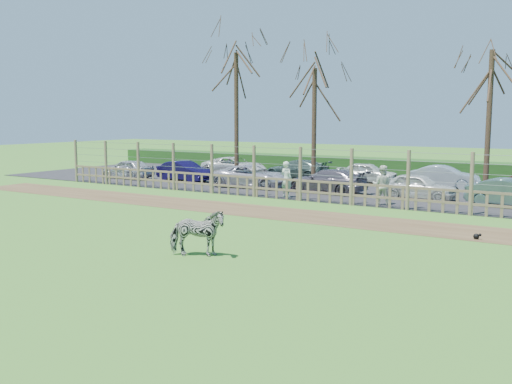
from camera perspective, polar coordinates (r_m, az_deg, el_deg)
The scene contains 22 objects.
ground at distance 19.71m, azimuth -6.32°, elevation -3.78°, with size 120.00×120.00×0.00m, color #65A238.
dirt_strip at distance 23.36m, azimuth 0.49°, elevation -1.95°, with size 34.00×2.80×0.01m, color brown.
asphalt at distance 32.24m, azimuth 9.73°, elevation 0.59°, with size 44.00×13.00×0.04m, color #232326.
hedge at distance 38.74m, azimuth 13.63°, elevation 2.41°, with size 46.00×2.00×1.10m, color #1E4716.
fence at distance 26.27m, azimuth 4.44°, elevation 0.84°, with size 30.16×0.16×2.50m.
tree_left at distance 33.33m, azimuth -1.99°, elevation 10.55°, with size 4.80×4.80×7.88m.
tree_mid at distance 31.93m, azimuth 5.86°, elevation 9.30°, with size 4.80×4.80×6.83m.
tree_right at distance 29.66m, azimuth 22.40°, elevation 9.65°, with size 4.80×4.80×7.35m.
zebra at distance 15.84m, azimuth -5.94°, elevation -4.10°, with size 0.72×1.57×1.33m, color gray.
visitor_a at distance 27.16m, azimuth 3.06°, elevation 1.28°, with size 0.63×0.41×1.72m, color beige.
visitor_b at distance 25.44m, azimuth 12.48°, elevation 0.69°, with size 0.84×0.65×1.72m, color beige.
crow at distance 19.36m, azimuth 21.20°, elevation -4.15°, with size 0.25×0.19×0.20m.
car_0 at distance 36.44m, azimuth -12.68°, elevation 2.28°, with size 1.42×3.52×1.20m, color #B9B7BD.
car_1 at distance 34.28m, azimuth -7.16°, elevation 2.08°, with size 1.27×3.64×1.20m, color #130D3F.
car_2 at distance 31.05m, azimuth -0.43°, elevation 1.58°, with size 1.99×4.32×1.20m, color #B9B5C2.
car_3 at distance 28.98m, azimuth 7.11°, elevation 1.10°, with size 1.68×4.13×1.20m, color slate.
car_4 at distance 27.57m, azimuth 15.91°, elevation 0.54°, with size 1.42×3.52×1.20m, color silver.
car_5 at distance 26.44m, azimuth 24.23°, elevation -0.12°, with size 1.27×3.64×1.20m, color #4C6A63.
car_8 at distance 37.53m, azimuth -2.17°, elevation 2.60°, with size 1.99×4.32×1.20m, color white.
car_9 at distance 35.17m, azimuth 4.10°, elevation 2.26°, with size 1.68×4.13×1.20m, color #4E655B.
car_10 at distance 33.66m, azimuth 11.06°, elevation 1.90°, with size 1.42×3.52×1.20m, color silver.
car_11 at distance 32.40m, azimuth 18.30°, elevation 1.45°, with size 1.27×3.64×1.20m, color #B0BDC4.
Camera 1 is at (11.92, -15.21, 3.84)m, focal length 40.00 mm.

